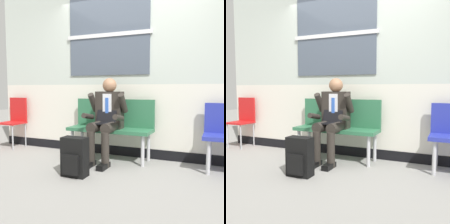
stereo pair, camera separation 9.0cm
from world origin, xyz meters
The scene contains 6 objects.
ground_plane centered at (0.00, 0.00, 0.00)m, with size 18.00×18.00×0.00m, color gray.
station_wall centered at (-0.01, 0.62, 1.55)m, with size 5.08×0.17×3.10m.
bench_with_person centered at (-0.25, 0.35, 0.54)m, with size 1.29×0.42×0.92m.
person_seated centered at (-0.25, 0.15, 0.66)m, with size 0.57×0.70×1.24m.
backpack centered at (-0.34, -0.60, 0.24)m, with size 0.32×0.21×0.49m.
folding_chair centered at (-2.21, 0.39, 0.55)m, with size 0.38×0.38×0.91m.
Camera 2 is at (1.41, -3.26, 1.08)m, focal length 41.79 mm.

